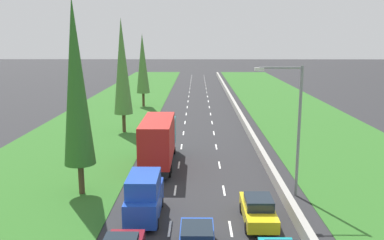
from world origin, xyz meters
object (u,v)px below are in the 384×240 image
blue_van_left_lane (144,196)px  poplar_tree_third (122,67)px  red_box_truck_left_lane (159,141)px  poplar_tree_second (76,83)px  poplar_tree_fourth (143,64)px  yellow_sedan_right_lane (258,210)px  street_light_mast (294,122)px

blue_van_left_lane → poplar_tree_third: poplar_tree_third is taller
red_box_truck_left_lane → poplar_tree_second: bearing=-126.0°
poplar_tree_third → poplar_tree_fourth: bearing=90.3°
red_box_truck_left_lane → poplar_tree_second: 9.94m
yellow_sedan_right_lane → red_box_truck_left_lane: bearing=121.8°
poplar_tree_third → red_box_truck_left_lane: bearing=-67.4°
red_box_truck_left_lane → poplar_tree_fourth: poplar_tree_fourth is taller
yellow_sedan_right_lane → street_light_mast: 6.82m
poplar_tree_second → street_light_mast: size_ratio=1.50×
red_box_truck_left_lane → poplar_tree_fourth: 31.37m
blue_van_left_lane → street_light_mast: bearing=21.1°
poplar_tree_fourth → poplar_tree_third: bearing=-89.7°
poplar_tree_third → street_light_mast: 24.52m
poplar_tree_third → poplar_tree_fourth: 18.11m
red_box_truck_left_lane → poplar_tree_third: bearing=112.6°
red_box_truck_left_lane → yellow_sedan_right_lane: bearing=-58.2°
blue_van_left_lane → poplar_tree_second: poplar_tree_second is taller
blue_van_left_lane → poplar_tree_fourth: size_ratio=0.43×
blue_van_left_lane → yellow_sedan_right_lane: size_ratio=1.09×
blue_van_left_lane → red_box_truck_left_lane: bearing=90.5°
blue_van_left_lane → poplar_tree_fourth: poplar_tree_fourth is taller
poplar_tree_fourth → red_box_truck_left_lane: bearing=-80.2°
poplar_tree_third → street_light_mast: (14.98, -19.27, -2.32)m
street_light_mast → poplar_tree_second: bearing=179.4°
red_box_truck_left_lane → street_light_mast: (9.79, -6.79, 3.05)m
red_box_truck_left_lane → poplar_tree_second: poplar_tree_second is taller
street_light_mast → poplar_tree_third: bearing=127.9°
yellow_sedan_right_lane → poplar_tree_second: size_ratio=0.33×
poplar_tree_fourth → poplar_tree_second: bearing=-89.3°
poplar_tree_fourth → blue_van_left_lane: bearing=-82.6°
yellow_sedan_right_lane → street_light_mast: street_light_mast is taller
blue_van_left_lane → poplar_tree_third: bearing=102.9°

